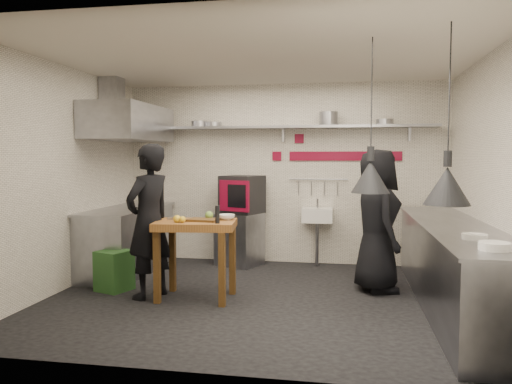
% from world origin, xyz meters
% --- Properties ---
extents(floor, '(5.00, 5.00, 0.00)m').
position_xyz_m(floor, '(0.00, 0.00, 0.00)').
color(floor, black).
rests_on(floor, ground).
extents(ceiling, '(5.00, 5.00, 0.00)m').
position_xyz_m(ceiling, '(0.00, 0.00, 2.80)').
color(ceiling, beige).
rests_on(ceiling, floor).
extents(wall_back, '(5.00, 0.04, 2.80)m').
position_xyz_m(wall_back, '(0.00, 2.10, 1.40)').
color(wall_back, beige).
rests_on(wall_back, floor).
extents(wall_front, '(5.00, 0.04, 2.80)m').
position_xyz_m(wall_front, '(0.00, -2.10, 1.40)').
color(wall_front, beige).
rests_on(wall_front, floor).
extents(wall_left, '(0.04, 4.20, 2.80)m').
position_xyz_m(wall_left, '(-2.50, 0.00, 1.40)').
color(wall_left, beige).
rests_on(wall_left, floor).
extents(wall_right, '(0.04, 4.20, 2.80)m').
position_xyz_m(wall_right, '(2.50, 0.00, 1.40)').
color(wall_right, beige).
rests_on(wall_right, floor).
extents(red_band_horiz, '(1.70, 0.02, 0.14)m').
position_xyz_m(red_band_horiz, '(0.95, 2.08, 1.68)').
color(red_band_horiz, maroon).
rests_on(red_band_horiz, wall_back).
extents(red_band_vert, '(0.14, 0.02, 1.10)m').
position_xyz_m(red_band_vert, '(1.55, 2.08, 1.20)').
color(red_band_vert, maroon).
rests_on(red_band_vert, wall_back).
extents(red_tile_a, '(0.14, 0.02, 0.14)m').
position_xyz_m(red_tile_a, '(0.25, 2.08, 1.95)').
color(red_tile_a, maroon).
rests_on(red_tile_a, wall_back).
extents(red_tile_b, '(0.14, 0.02, 0.14)m').
position_xyz_m(red_tile_b, '(-0.10, 2.08, 1.68)').
color(red_tile_b, maroon).
rests_on(red_tile_b, wall_back).
extents(back_shelf, '(4.60, 0.34, 0.04)m').
position_xyz_m(back_shelf, '(0.00, 1.92, 2.12)').
color(back_shelf, gray).
rests_on(back_shelf, wall_back).
extents(shelf_bracket_left, '(0.04, 0.06, 0.24)m').
position_xyz_m(shelf_bracket_left, '(-1.90, 2.07, 2.02)').
color(shelf_bracket_left, gray).
rests_on(shelf_bracket_left, wall_back).
extents(shelf_bracket_mid, '(0.04, 0.06, 0.24)m').
position_xyz_m(shelf_bracket_mid, '(0.00, 2.07, 2.02)').
color(shelf_bracket_mid, gray).
rests_on(shelf_bracket_mid, wall_back).
extents(shelf_bracket_right, '(0.04, 0.06, 0.24)m').
position_xyz_m(shelf_bracket_right, '(1.90, 2.07, 2.02)').
color(shelf_bracket_right, gray).
rests_on(shelf_bracket_right, wall_back).
extents(pan_far_left, '(0.31, 0.31, 0.09)m').
position_xyz_m(pan_far_left, '(-1.31, 1.92, 2.19)').
color(pan_far_left, gray).
rests_on(pan_far_left, back_shelf).
extents(pan_mid_left, '(0.30, 0.30, 0.07)m').
position_xyz_m(pan_mid_left, '(-1.08, 1.92, 2.18)').
color(pan_mid_left, gray).
rests_on(pan_mid_left, back_shelf).
extents(stock_pot, '(0.35, 0.35, 0.20)m').
position_xyz_m(stock_pot, '(0.71, 1.92, 2.24)').
color(stock_pot, gray).
rests_on(stock_pot, back_shelf).
extents(pan_right, '(0.32, 0.32, 0.08)m').
position_xyz_m(pan_right, '(1.52, 1.92, 2.18)').
color(pan_right, gray).
rests_on(pan_right, back_shelf).
extents(oven_stand, '(0.76, 0.73, 0.80)m').
position_xyz_m(oven_stand, '(-0.63, 1.75, 0.40)').
color(oven_stand, gray).
rests_on(oven_stand, floor).
extents(combi_oven, '(0.71, 0.69, 0.58)m').
position_xyz_m(combi_oven, '(-0.60, 1.80, 1.09)').
color(combi_oven, black).
rests_on(combi_oven, oven_stand).
extents(oven_door, '(0.49, 0.23, 0.46)m').
position_xyz_m(oven_door, '(-0.65, 1.48, 1.09)').
color(oven_door, maroon).
rests_on(oven_door, combi_oven).
extents(oven_glass, '(0.30, 0.14, 0.34)m').
position_xyz_m(oven_glass, '(-0.61, 1.45, 1.09)').
color(oven_glass, black).
rests_on(oven_glass, oven_door).
extents(hand_sink, '(0.46, 0.34, 0.22)m').
position_xyz_m(hand_sink, '(0.55, 1.92, 0.78)').
color(hand_sink, white).
rests_on(hand_sink, wall_back).
extents(sink_tap, '(0.03, 0.03, 0.14)m').
position_xyz_m(sink_tap, '(0.55, 1.92, 0.96)').
color(sink_tap, gray).
rests_on(sink_tap, hand_sink).
extents(sink_drain, '(0.06, 0.06, 0.66)m').
position_xyz_m(sink_drain, '(0.55, 1.88, 0.34)').
color(sink_drain, gray).
rests_on(sink_drain, floor).
extents(utensil_rail, '(0.90, 0.02, 0.02)m').
position_xyz_m(utensil_rail, '(0.55, 2.06, 1.32)').
color(utensil_rail, gray).
rests_on(utensil_rail, wall_back).
extents(counter_right, '(0.70, 3.80, 0.90)m').
position_xyz_m(counter_right, '(2.15, 0.00, 0.45)').
color(counter_right, gray).
rests_on(counter_right, floor).
extents(counter_right_top, '(0.76, 3.90, 0.03)m').
position_xyz_m(counter_right_top, '(2.15, 0.00, 0.92)').
color(counter_right_top, gray).
rests_on(counter_right_top, counter_right).
extents(plate_stack, '(0.27, 0.27, 0.07)m').
position_xyz_m(plate_stack, '(2.12, -1.56, 0.96)').
color(plate_stack, white).
rests_on(plate_stack, counter_right_top).
extents(small_bowl_right, '(0.25, 0.25, 0.05)m').
position_xyz_m(small_bowl_right, '(2.10, -1.03, 0.96)').
color(small_bowl_right, white).
rests_on(small_bowl_right, counter_right_top).
extents(counter_left, '(0.70, 1.90, 0.90)m').
position_xyz_m(counter_left, '(-2.15, 1.05, 0.45)').
color(counter_left, gray).
rests_on(counter_left, floor).
extents(counter_left_top, '(0.76, 2.00, 0.03)m').
position_xyz_m(counter_left_top, '(-2.15, 1.05, 0.92)').
color(counter_left_top, gray).
rests_on(counter_left_top, counter_left).
extents(extractor_hood, '(0.78, 1.60, 0.50)m').
position_xyz_m(extractor_hood, '(-2.10, 1.05, 2.15)').
color(extractor_hood, gray).
rests_on(extractor_hood, ceiling).
extents(hood_duct, '(0.28, 0.28, 0.50)m').
position_xyz_m(hood_duct, '(-2.35, 1.05, 2.55)').
color(hood_duct, gray).
rests_on(hood_duct, ceiling).
extents(green_bin, '(0.46, 0.46, 0.50)m').
position_xyz_m(green_bin, '(-1.87, 0.03, 0.25)').
color(green_bin, '#265622').
rests_on(green_bin, floor).
extents(prep_table, '(0.99, 0.75, 0.92)m').
position_xyz_m(prep_table, '(-0.76, -0.14, 0.46)').
color(prep_table, brown).
rests_on(prep_table, floor).
extents(cutting_board, '(0.38, 0.29, 0.02)m').
position_xyz_m(cutting_board, '(-0.67, -0.12, 0.93)').
color(cutting_board, '#533516').
rests_on(cutting_board, prep_table).
extents(pepper_mill, '(0.06, 0.06, 0.20)m').
position_xyz_m(pepper_mill, '(-0.45, -0.30, 1.02)').
color(pepper_mill, black).
rests_on(pepper_mill, prep_table).
extents(lemon_a, '(0.11, 0.11, 0.09)m').
position_xyz_m(lemon_a, '(-0.92, -0.31, 0.96)').
color(lemon_a, gold).
rests_on(lemon_a, prep_table).
extents(lemon_b, '(0.08, 0.08, 0.07)m').
position_xyz_m(lemon_b, '(-0.85, -0.32, 0.96)').
color(lemon_b, gold).
rests_on(lemon_b, prep_table).
extents(veg_ball, '(0.11, 0.11, 0.10)m').
position_xyz_m(veg_ball, '(-0.64, 0.03, 0.97)').
color(veg_ball, olive).
rests_on(veg_ball, prep_table).
extents(steel_tray, '(0.20, 0.14, 0.03)m').
position_xyz_m(steel_tray, '(-1.03, -0.03, 0.94)').
color(steel_tray, gray).
rests_on(steel_tray, prep_table).
extents(bowl, '(0.25, 0.25, 0.06)m').
position_xyz_m(bowl, '(-0.43, 0.04, 0.95)').
color(bowl, white).
rests_on(bowl, prep_table).
extents(heat_lamp_near, '(0.42, 0.42, 1.48)m').
position_xyz_m(heat_lamp_near, '(1.20, -0.77, 2.06)').
color(heat_lamp_near, black).
rests_on(heat_lamp_near, ceiling).
extents(heat_lamp_far, '(0.48, 0.48, 1.55)m').
position_xyz_m(heat_lamp_far, '(1.82, -1.21, 2.03)').
color(heat_lamp_far, black).
rests_on(heat_lamp_far, ceiling).
extents(chef_left, '(0.65, 0.78, 1.82)m').
position_xyz_m(chef_left, '(-1.31, -0.18, 0.91)').
color(chef_left, black).
rests_on(chef_left, floor).
extents(chef_right, '(0.77, 0.98, 1.76)m').
position_xyz_m(chef_right, '(1.35, 0.59, 0.88)').
color(chef_right, black).
rests_on(chef_right, floor).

